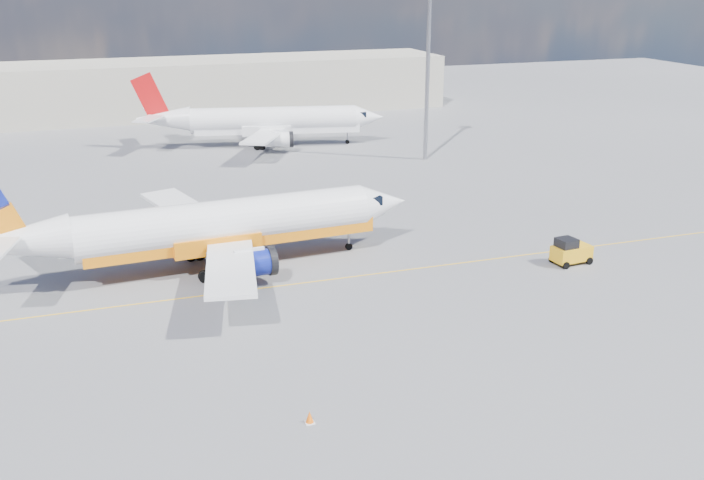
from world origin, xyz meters
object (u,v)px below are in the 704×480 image
object	(u,v)px
second_jet	(266,121)
traffic_cone	(310,417)
gse_tug	(570,251)
main_jet	(212,227)

from	to	relation	value
second_jet	traffic_cone	distance (m)	63.91
second_jet	gse_tug	distance (m)	49.49
main_jet	traffic_cone	bearing A→B (deg)	-91.61
main_jet	traffic_cone	size ratio (longest dim) A/B	50.40
gse_tug	second_jet	bearing A→B (deg)	97.39
gse_tug	traffic_cone	xyz separation A→B (m)	(-24.35, -14.69, -0.65)
gse_tug	traffic_cone	world-z (taller)	gse_tug
second_jet	gse_tug	xyz separation A→B (m)	(12.02, -47.96, -2.13)
main_jet	traffic_cone	world-z (taller)	main_jet
main_jet	second_jet	bearing A→B (deg)	67.95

